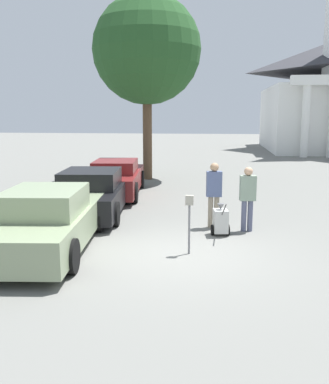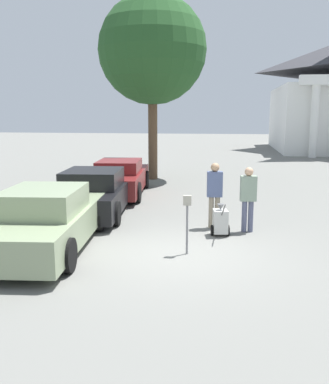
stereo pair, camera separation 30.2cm
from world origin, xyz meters
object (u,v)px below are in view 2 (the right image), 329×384
Objects in this scene: parked_car_black at (94,193)px; person_supervisor at (248,195)px; equipment_cart at (220,221)px; parked_car_sage at (47,221)px; parking_meter at (187,213)px; parked_car_maroon at (120,178)px; person_worker at (215,191)px.

person_supervisor is at bearing -22.50° from parked_car_black.
equipment_cart is at bearing 26.90° from person_supervisor.
parked_car_sage reaches higher than equipment_cart.
parked_car_sage is at bearing -178.22° from parking_meter.
parked_car_maroon is at bearing 84.43° from parked_car_black.
equipment_cart is at bearing 17.66° from parked_car_sage.
person_worker is at bearing 94.39° from equipment_cart.
equipment_cart is (-0.71, -0.48, -0.62)m from person_supervisor.
person_worker reaches higher than parked_car_sage.
parked_car_sage is 3.30m from parking_meter.
person_worker is (0.53, 2.39, 0.10)m from parking_meter.
person_worker is 0.95m from person_supervisor.
parked_car_maroon reaches higher than parking_meter.
parked_car_maroon is 2.82× the size of person_worker.
parked_car_sage is 5.08× the size of equipment_cart.
person_supervisor reaches higher than equipment_cart.
parked_car_black is 2.72× the size of person_worker.
parked_car_maroon is 5.12× the size of equipment_cart.
person_supervisor is (4.72, -4.74, 0.34)m from parked_car_maroon.
equipment_cart is at bearing -58.08° from parked_car_maroon.
parked_car_maroon is 5.87m from person_worker.
parking_meter is 0.77× the size of person_supervisor.
parked_car_black is (-0.00, 3.63, -0.02)m from parked_car_sage.
parking_meter is (3.29, -6.83, 0.28)m from parked_car_maroon.
person_supervisor is at bearing 24.56° from equipment_cart.
person_supervisor is (1.43, 2.09, 0.06)m from parking_meter.
person_supervisor is at bearing 155.32° from person_worker.
parked_car_sage is at bearing -95.57° from parked_car_maroon.
parked_car_maroon is at bearing 84.43° from parked_car_sage.
person_supervisor is at bearing 19.37° from parked_car_sage.
parking_meter is (3.29, -3.53, 0.28)m from parked_car_black.
parked_car_sage is at bearing -95.58° from parked_car_black.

